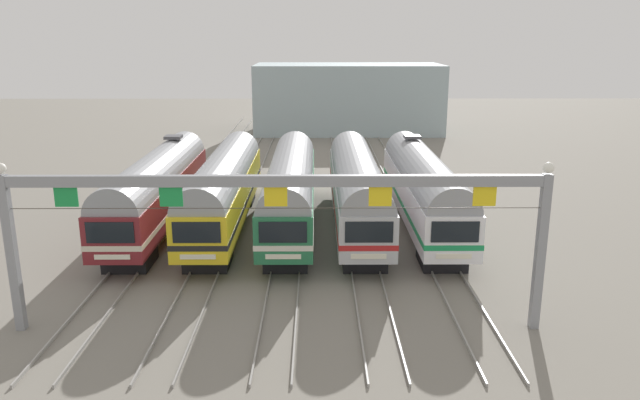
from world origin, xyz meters
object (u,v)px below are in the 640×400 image
object	(u,v)px
commuter_train_green	(290,187)
commuter_train_maroon	(157,187)
catenary_gantry	(276,206)
commuter_train_yellow	(224,187)
commuter_train_stainless	(357,187)
commuter_train_white	(423,186)

from	to	relation	value
commuter_train_green	commuter_train_maroon	bearing A→B (deg)	179.97
commuter_train_maroon	catenary_gantry	world-z (taller)	catenary_gantry
commuter_train_yellow	commuter_train_green	world-z (taller)	same
commuter_train_green	commuter_train_stainless	size ratio (longest dim) A/B	1.00
commuter_train_stainless	commuter_train_white	bearing A→B (deg)	0.06
commuter_train_stainless	commuter_train_white	size ratio (longest dim) A/B	1.00
commuter_train_maroon	commuter_train_white	size ratio (longest dim) A/B	1.00
commuter_train_maroon	commuter_train_green	bearing A→B (deg)	-0.03
commuter_train_yellow	commuter_train_stainless	distance (m)	8.15
commuter_train_stainless	catenary_gantry	size ratio (longest dim) A/B	0.84
commuter_train_yellow	commuter_train_white	world-z (taller)	commuter_train_white
commuter_train_white	catenary_gantry	distance (m)	15.98
commuter_train_yellow	commuter_train_stainless	size ratio (longest dim) A/B	1.00
commuter_train_maroon	catenary_gantry	size ratio (longest dim) A/B	0.84
commuter_train_yellow	commuter_train_green	distance (m)	4.08
catenary_gantry	commuter_train_green	bearing A→B (deg)	90.00
commuter_train_stainless	catenary_gantry	xyz separation A→B (m)	(-4.08, -13.49, 2.56)
commuter_train_yellow	catenary_gantry	size ratio (longest dim) A/B	0.84
commuter_train_green	catenary_gantry	xyz separation A→B (m)	(0.00, -13.49, 2.56)
commuter_train_white	catenary_gantry	size ratio (longest dim) A/B	0.84
commuter_train_yellow	commuter_train_green	bearing A→B (deg)	0.00
commuter_train_maroon	commuter_train_yellow	xyz separation A→B (m)	(4.08, -0.00, -0.00)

